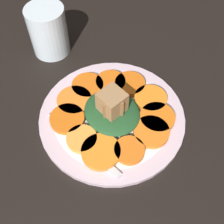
{
  "coord_description": "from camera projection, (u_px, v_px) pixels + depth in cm",
  "views": [
    {
      "loc": [
        22.78,
        -19.33,
        47.47
      ],
      "look_at": [
        0.0,
        0.0,
        4.1
      ],
      "focal_mm": 45.0,
      "sensor_mm": 36.0,
      "label": 1
    }
  ],
  "objects": [
    {
      "name": "plate",
      "position": [
        112.0,
        117.0,
        0.54
      ],
      "size": [
        27.82,
        27.82,
        1.05
      ],
      "color": "silver",
      "rests_on": "table_slab"
    },
    {
      "name": "water_glass",
      "position": [
        48.0,
        31.0,
        0.61
      ],
      "size": [
        8.3,
        8.3,
        10.81
      ],
      "color": "silver",
      "rests_on": "table_slab"
    },
    {
      "name": "carrot_slice_8",
      "position": [
        74.0,
        101.0,
        0.55
      ],
      "size": [
        6.8,
        6.8,
        1.05
      ],
      "primitive_type": "cylinder",
      "color": "orange",
      "rests_on": "plate"
    },
    {
      "name": "carrot_slice_4",
      "position": [
        151.0,
        99.0,
        0.55
      ],
      "size": [
        6.44,
        6.44,
        1.05
      ],
      "primitive_type": "cylinder",
      "color": "orange",
      "rests_on": "plate"
    },
    {
      "name": "carrot_slice_7",
      "position": [
        88.0,
        86.0,
        0.57
      ],
      "size": [
        6.44,
        6.44,
        1.05
      ],
      "primitive_type": "cylinder",
      "color": "orange",
      "rests_on": "plate"
    },
    {
      "name": "center_pile",
      "position": [
        112.0,
        108.0,
        0.52
      ],
      "size": [
        11.16,
        10.04,
        6.31
      ],
      "color": "#1E4723",
      "rests_on": "plate"
    },
    {
      "name": "carrot_slice_1",
      "position": [
        129.0,
        150.0,
        0.49
      ],
      "size": [
        5.37,
        5.37,
        1.05
      ],
      "primitive_type": "cylinder",
      "color": "orange",
      "rests_on": "plate"
    },
    {
      "name": "carrot_slice_9",
      "position": [
        67.0,
        119.0,
        0.52
      ],
      "size": [
        6.49,
        6.49,
        1.05
      ],
      "primitive_type": "cylinder",
      "color": "#D56013",
      "rests_on": "plate"
    },
    {
      "name": "table_slab",
      "position": [
        112.0,
        121.0,
        0.55
      ],
      "size": [
        120.0,
        120.0,
        2.0
      ],
      "primitive_type": "cube",
      "color": "black",
      "rests_on": "ground"
    },
    {
      "name": "carrot_slice_10",
      "position": [
        82.0,
        139.0,
        0.5
      ],
      "size": [
        5.5,
        5.5,
        1.05
      ],
      "primitive_type": "cylinder",
      "color": "#F99439",
      "rests_on": "plate"
    },
    {
      "name": "carrot_slice_2",
      "position": [
        151.0,
        132.0,
        0.51
      ],
      "size": [
        6.54,
        6.54,
        1.05
      ],
      "primitive_type": "cylinder",
      "color": "orange",
      "rests_on": "plate"
    },
    {
      "name": "carrot_slice_5",
      "position": [
        130.0,
        84.0,
        0.57
      ],
      "size": [
        6.19,
        6.19,
        1.05
      ],
      "primitive_type": "cylinder",
      "color": "orange",
      "rests_on": "plate"
    },
    {
      "name": "fork",
      "position": [
        82.0,
        140.0,
        0.5
      ],
      "size": [
        18.3,
        2.86,
        0.4
      ],
      "rotation": [
        0.0,
        0.0,
        0.06
      ],
      "color": "silver",
      "rests_on": "plate"
    },
    {
      "name": "carrot_slice_0",
      "position": [
        101.0,
        152.0,
        0.49
      ],
      "size": [
        6.91,
        6.91,
        1.05
      ],
      "primitive_type": "cylinder",
      "color": "orange",
      "rests_on": "plate"
    },
    {
      "name": "carrot_slice_3",
      "position": [
        157.0,
        118.0,
        0.53
      ],
      "size": [
        6.64,
        6.64,
        1.05
      ],
      "primitive_type": "cylinder",
      "color": "orange",
      "rests_on": "plate"
    },
    {
      "name": "carrot_slice_6",
      "position": [
        111.0,
        82.0,
        0.57
      ],
      "size": [
        6.1,
        6.1,
        1.05
      ],
      "primitive_type": "cylinder",
      "color": "orange",
      "rests_on": "plate"
    }
  ]
}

